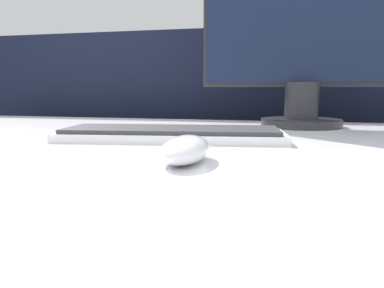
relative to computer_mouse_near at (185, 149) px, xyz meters
The scene contains 4 objects.
partition_panel 0.87m from the computer_mouse_near, 86.43° to the left, with size 5.00×0.03×1.05m.
computer_mouse_near is the anchor object (origin of this frame).
keyboard 0.23m from the computer_mouse_near, 111.13° to the left, with size 0.45×0.20×0.02m.
monitor 0.62m from the computer_mouse_near, 72.47° to the left, with size 0.52×0.21×0.50m.
Camera 1 is at (0.07, -0.60, 0.84)m, focal length 35.00 mm.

